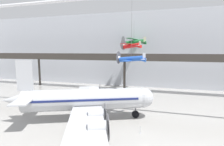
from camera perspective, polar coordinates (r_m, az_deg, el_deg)
The scene contains 8 objects.
ground_plane at distance 29.37m, azimuth -7.33°, elevation -16.69°, with size 260.00×260.00×0.00m, color #9E9B96.
hangar_back_wall at distance 59.82m, azimuth 5.75°, elevation 7.59°, with size 140.00×3.00×24.41m.
mezzanine_walkway at distance 51.18m, azimuth 3.90°, elevation 4.46°, with size 110.00×3.20×11.06m.
airliner_silver_main at distance 30.42m, azimuth -9.59°, elevation -8.63°, with size 24.08×28.20×10.46m.
suspended_plane_red_highwing at distance 43.32m, azimuth 6.35°, elevation 8.88°, with size 5.77×6.51×8.64m.
suspended_plane_blue_trainer at distance 30.93m, azimuth 6.22°, elevation 4.58°, with size 5.25×6.41×11.11m.
suspended_plane_green_biplane at distance 53.90m, azimuth 7.12°, elevation 9.97°, with size 7.56×9.24×7.76m.
stanchion_barrier at distance 27.03m, azimuth 9.19°, elevation -18.19°, with size 0.36×0.36×1.08m.
Camera 1 is at (10.84, -24.55, 11.94)m, focal length 28.00 mm.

